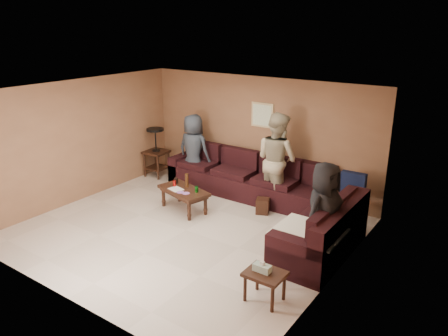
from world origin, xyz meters
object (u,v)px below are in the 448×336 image
object	(u,v)px
side_table_right	(264,276)
end_table_left	(156,151)
coffee_table	(184,192)
person_left	(194,150)
waste_bin	(263,206)
sectional_sofa	(267,197)
person_middle	(277,160)
person_right	(323,214)

from	to	relation	value
side_table_right	end_table_left	bearing A→B (deg)	148.36
coffee_table	person_left	world-z (taller)	person_left
waste_bin	end_table_left	bearing A→B (deg)	172.50
person_left	sectional_sofa	bearing A→B (deg)	165.00
coffee_table	side_table_right	bearing A→B (deg)	-30.80
end_table_left	side_table_right	distance (m)	5.46
sectional_sofa	person_middle	bearing A→B (deg)	96.70
side_table_right	waste_bin	bearing A→B (deg)	120.50
end_table_left	person_right	world-z (taller)	person_right
coffee_table	person_middle	bearing A→B (deg)	43.69
sectional_sofa	side_table_right	bearing A→B (deg)	-61.18
coffee_table	waste_bin	bearing A→B (deg)	29.91
coffee_table	person_left	bearing A→B (deg)	120.87
waste_bin	person_right	xyz separation A→B (m)	(1.65, -1.05, 0.67)
person_left	person_right	world-z (taller)	same
end_table_left	sectional_sofa	bearing A→B (deg)	-6.13
sectional_sofa	person_middle	size ratio (longest dim) A/B	2.42
sectional_sofa	person_middle	xyz separation A→B (m)	(-0.05, 0.44, 0.64)
waste_bin	person_left	world-z (taller)	person_left
sectional_sofa	person_right	size ratio (longest dim) A/B	2.85
person_left	person_right	distance (m)	4.08
coffee_table	person_right	size ratio (longest dim) A/B	0.72
sectional_sofa	waste_bin	xyz separation A→B (m)	(-0.06, -0.07, -0.18)
waste_bin	person_left	bearing A→B (deg)	166.57
person_left	coffee_table	bearing A→B (deg)	117.16
waste_bin	person_left	distance (m)	2.28
coffee_table	person_middle	size ratio (longest dim) A/B	0.61
end_table_left	side_table_right	world-z (taller)	end_table_left
end_table_left	person_right	distance (m)	5.08
end_table_left	person_left	bearing A→B (deg)	4.37
person_middle	person_left	bearing A→B (deg)	18.97
coffee_table	person_right	distance (m)	3.05
waste_bin	person_right	size ratio (longest dim) A/B	0.18
sectional_sofa	person_right	xyz separation A→B (m)	(1.59, -1.13, 0.49)
end_table_left	coffee_table	bearing A→B (deg)	-32.88
person_middle	person_right	distance (m)	2.28
end_table_left	side_table_right	xyz separation A→B (m)	(4.64, -2.86, -0.24)
side_table_right	person_middle	xyz separation A→B (m)	(-1.43, 2.96, 0.59)
waste_bin	person_middle	distance (m)	0.96
sectional_sofa	coffee_table	world-z (taller)	sectional_sofa
coffee_table	end_table_left	distance (m)	2.22
person_right	coffee_table	bearing A→B (deg)	93.06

